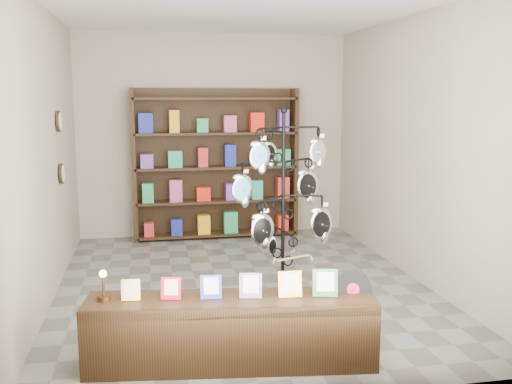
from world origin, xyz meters
TOP-DOWN VIEW (x-y plane):
  - ground at (0.00, 0.00)m, footprint 5.00×5.00m
  - room_envelope at (0.00, 0.00)m, footprint 5.00×5.00m
  - display_tree at (0.26, -0.85)m, footprint 1.04×1.03m
  - front_shelf at (-0.40, -1.87)m, footprint 2.27×0.74m
  - back_shelving at (0.00, 2.30)m, footprint 2.42×0.36m
  - wall_clocks at (-1.97, 0.80)m, footprint 0.03×0.24m

SIDE VIEW (x-z plane):
  - ground at x=0.00m, z-range 0.00..0.00m
  - front_shelf at x=-0.40m, z-range -0.12..0.67m
  - back_shelving at x=0.00m, z-range -0.07..2.13m
  - display_tree at x=0.26m, z-range 0.15..2.14m
  - wall_clocks at x=-1.97m, z-range 1.08..1.92m
  - room_envelope at x=0.00m, z-range -0.65..4.35m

